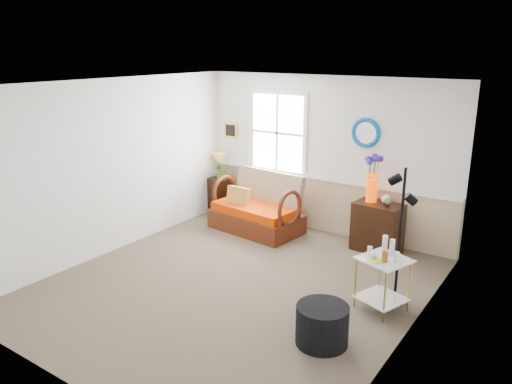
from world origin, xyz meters
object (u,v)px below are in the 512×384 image
Objects in this scene: lamp_stand at (220,195)px; floor_lamp at (400,237)px; loveseat at (256,203)px; cabinet at (377,227)px; side_table at (382,284)px; ottoman at (322,325)px.

floor_lamp is (3.95, -1.54, 0.52)m from lamp_stand.
loveseat is 2.00× the size of cabinet.
side_table is (2.74, -1.37, -0.16)m from loveseat.
lamp_stand is at bearing 141.78° from ottoman.
ottoman is at bearing -75.38° from cabinet.
ottoman is at bearing -37.65° from loveseat.
lamp_stand is 1.19× the size of ottoman.
loveseat is 2.05m from cabinet.
floor_lamp is 1.49m from ottoman.
floor_lamp reaches higher than cabinet.
side_table is at bearing -20.15° from loveseat.
side_table is at bearing -25.08° from lamp_stand.
loveseat is 2.30× the size of side_table.
side_table is 1.07m from ottoman.
cabinet is 1.35× the size of ottoman.
cabinet is 1.70m from floor_lamp.
floor_lamp is (0.07, 0.28, 0.52)m from side_table.
loveseat is at bearing 156.06° from floor_lamp.
loveseat reaches higher than lamp_stand.
ottoman is at bearing -104.01° from side_table.
side_table is (3.87, -1.81, -0.00)m from lamp_stand.
floor_lamp is (2.82, -1.10, 0.36)m from loveseat.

